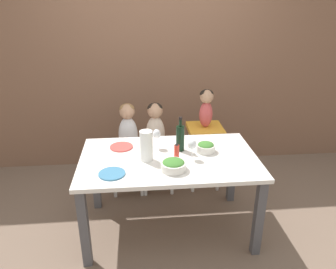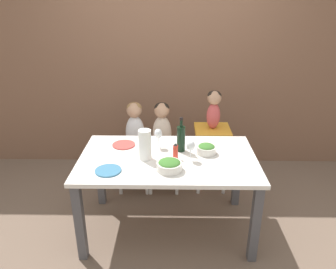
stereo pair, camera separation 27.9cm
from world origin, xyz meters
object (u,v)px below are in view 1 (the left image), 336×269
object	(u,v)px
wine_glass_near	(192,145)
salad_bowl_large	(173,165)
chair_right_highchair	(205,139)
wine_glass_far	(157,135)
dinner_plate_back_left	(121,147)
chair_far_left	(129,157)
wine_bottle	(180,137)
person_child_left	(128,127)
paper_towel_roll	(146,146)
dinner_plate_front_left	(112,174)
person_child_center	(155,126)
person_baby_right	(206,105)
salad_bowl_small	(206,147)
chair_far_center	(156,156)

from	to	relation	value
wine_glass_near	salad_bowl_large	distance (m)	0.26
chair_right_highchair	wine_glass_far	size ratio (longest dim) A/B	3.94
salad_bowl_large	dinner_plate_back_left	size ratio (longest dim) A/B	0.98
chair_far_left	wine_bottle	bearing A→B (deg)	-51.53
person_child_left	wine_glass_near	xyz separation A→B (m)	(0.55, -0.78, 0.13)
paper_towel_roll	wine_glass_far	xyz separation A→B (m)	(0.10, 0.23, 0.00)
wine_glass_far	dinner_plate_front_left	bearing A→B (deg)	-130.36
person_child_left	wine_glass_near	size ratio (longest dim) A/B	2.99
person_child_center	salad_bowl_large	xyz separation A→B (m)	(0.09, -0.95, 0.04)
paper_towel_roll	wine_glass_near	size ratio (longest dim) A/B	1.44
person_child_left	person_child_center	distance (m)	0.29
person_child_center	dinner_plate_front_left	size ratio (longest dim) A/B	2.61
person_baby_right	salad_bowl_small	bearing A→B (deg)	-101.23
person_child_center	salad_bowl_small	distance (m)	0.77
chair_far_left	dinner_plate_back_left	bearing A→B (deg)	-95.63
chair_far_center	wine_bottle	world-z (taller)	wine_bottle
person_child_center	wine_glass_far	bearing A→B (deg)	-91.70
chair_far_left	dinner_plate_front_left	world-z (taller)	dinner_plate_front_left
person_child_center	wine_bottle	world-z (taller)	wine_bottle
person_child_center	dinner_plate_back_left	size ratio (longest dim) A/B	2.61
person_child_left	paper_towel_roll	xyz separation A→B (m)	(0.17, -0.76, 0.13)
chair_far_left	wine_bottle	size ratio (longest dim) A/B	1.44
chair_right_highchair	wine_glass_near	distance (m)	0.88
chair_far_left	salad_bowl_small	xyz separation A→B (m)	(0.70, -0.65, 0.40)
chair_right_highchair	wine_glass_far	bearing A→B (deg)	-136.04
dinner_plate_front_left	dinner_plate_back_left	bearing A→B (deg)	83.49
person_child_center	salad_bowl_small	size ratio (longest dim) A/B	3.25
paper_towel_roll	salad_bowl_small	xyz separation A→B (m)	(0.52, 0.11, -0.09)
chair_far_left	chair_right_highchair	size ratio (longest dim) A/B	0.63
salad_bowl_small	chair_far_center	bearing A→B (deg)	122.11
chair_far_center	wine_bottle	distance (m)	0.79
salad_bowl_large	dinner_plate_back_left	world-z (taller)	salad_bowl_large
person_baby_right	chair_far_center	bearing A→B (deg)	-179.81
chair_far_left	wine_glass_far	distance (m)	0.77
paper_towel_roll	salad_bowl_small	distance (m)	0.54
chair_right_highchair	wine_glass_near	bearing A→B (deg)	-109.44
wine_glass_near	salad_bowl_large	xyz separation A→B (m)	(-0.17, -0.17, -0.09)
chair_far_left	paper_towel_roll	bearing A→B (deg)	-77.25
person_baby_right	wine_glass_far	xyz separation A→B (m)	(-0.55, -0.54, -0.09)
paper_towel_roll	wine_glass_far	bearing A→B (deg)	66.18
person_child_left	salad_bowl_small	bearing A→B (deg)	-43.12
chair_far_center	person_baby_right	bearing A→B (deg)	0.19
chair_far_left	salad_bowl_small	size ratio (longest dim) A/B	2.70
person_baby_right	dinner_plate_front_left	bearing A→B (deg)	-133.54
person_child_left	salad_bowl_large	world-z (taller)	person_child_left
salad_bowl_large	chair_far_left	bearing A→B (deg)	111.61
dinner_plate_front_left	dinner_plate_back_left	xyz separation A→B (m)	(0.06, 0.48, 0.00)
salad_bowl_small	dinner_plate_front_left	world-z (taller)	salad_bowl_small
chair_far_left	salad_bowl_small	bearing A→B (deg)	-43.07
person_child_left	salad_bowl_small	distance (m)	0.96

